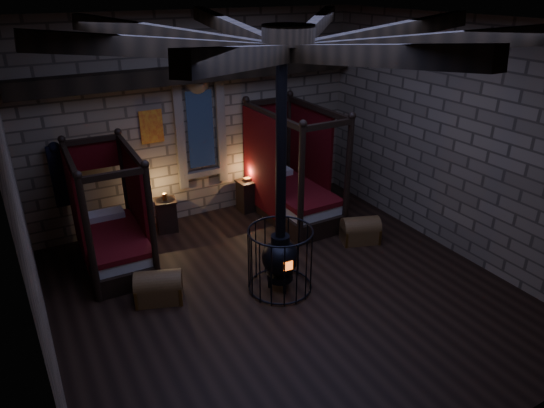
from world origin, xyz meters
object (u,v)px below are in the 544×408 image
bed_right (292,191)px  bed_left (113,237)px  stove (280,254)px  trunk_right (360,231)px  trunk_left (159,288)px

bed_right → bed_left: bearing=-179.4°
bed_right → stove: stove is taller
bed_left → trunk_right: size_ratio=2.57×
bed_left → bed_right: bearing=2.8°
bed_left → trunk_right: (4.38, -1.53, -0.29)m
bed_right → trunk_left: 3.80m
trunk_left → stove: size_ratio=0.21×
trunk_left → stove: 2.01m
trunk_right → stove: bearing=-144.2°
stove → trunk_left: bearing=164.6°
trunk_left → stove: bearing=1.2°
bed_left → stove: stove is taller
bed_right → trunk_left: bearing=-156.0°
bed_left → bed_right: 3.78m
bed_right → trunk_right: (0.59, -1.62, -0.35)m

